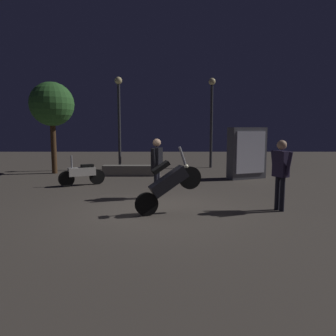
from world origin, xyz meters
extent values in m
plane|color=#4C443D|center=(0.00, 0.00, 0.00)|extent=(40.00, 40.00, 0.00)
cylinder|color=black|center=(-0.24, -0.53, 0.28)|extent=(0.56, 0.27, 0.56)
cylinder|color=black|center=(0.81, -0.19, 0.86)|extent=(0.56, 0.27, 0.56)
cube|color=black|center=(0.29, -0.36, 0.80)|extent=(1.01, 0.58, 0.76)
cube|color=black|center=(0.10, -0.42, 1.15)|extent=(0.48, 0.36, 0.32)
cylinder|color=gray|center=(0.62, -0.25, 1.41)|extent=(0.21, 0.12, 0.44)
sphere|color=#F2EABF|center=(0.72, -0.22, 1.14)|extent=(0.12, 0.12, 0.12)
cylinder|color=black|center=(-2.35, 3.76, 0.28)|extent=(0.54, 0.35, 0.56)
cylinder|color=black|center=(-3.33, 3.25, 0.28)|extent=(0.54, 0.35, 0.56)
cube|color=beige|center=(-2.84, 3.50, 0.51)|extent=(0.98, 0.70, 0.30)
cube|color=black|center=(-2.66, 3.60, 0.71)|extent=(0.50, 0.42, 0.10)
cylinder|color=gray|center=(-3.15, 3.34, 0.89)|extent=(0.08, 0.08, 0.45)
sphere|color=#F2EABF|center=(-3.24, 3.30, 0.56)|extent=(0.12, 0.12, 0.12)
cylinder|color=black|center=(-0.03, 1.52, 0.43)|extent=(0.12, 0.12, 0.86)
cylinder|color=black|center=(-0.08, 1.37, 0.43)|extent=(0.12, 0.12, 0.86)
cube|color=black|center=(-0.06, 1.45, 1.18)|extent=(0.35, 0.42, 0.64)
sphere|color=tan|center=(-0.06, 1.45, 1.65)|extent=(0.24, 0.24, 0.24)
cylinder|color=black|center=(0.02, 1.67, 1.21)|extent=(0.15, 0.21, 0.58)
cylinder|color=black|center=(-0.14, 1.22, 1.21)|extent=(0.15, 0.21, 0.58)
cylinder|color=black|center=(3.05, 0.03, 0.43)|extent=(0.12, 0.12, 0.87)
cylinder|color=black|center=(3.13, -0.11, 0.43)|extent=(0.12, 0.12, 0.87)
cube|color=#261E38|center=(3.09, -0.04, 1.19)|extent=(0.38, 0.43, 0.64)
sphere|color=tan|center=(3.09, -0.04, 1.66)|extent=(0.24, 0.24, 0.24)
cylinder|color=#261E38|center=(2.97, 0.17, 1.22)|extent=(0.17, 0.21, 0.59)
cylinder|color=#261E38|center=(3.20, -0.25, 1.22)|extent=(0.17, 0.21, 0.59)
cylinder|color=#38383D|center=(2.52, 8.83, 2.14)|extent=(0.14, 0.14, 4.29)
sphere|color=#F9E59E|center=(2.52, 8.83, 4.43)|extent=(0.36, 0.36, 0.36)
cylinder|color=#38383D|center=(-2.15, 8.11, 2.12)|extent=(0.14, 0.14, 4.24)
sphere|color=#F9E59E|center=(-2.15, 8.11, 4.38)|extent=(0.36, 0.36, 0.36)
cylinder|color=#4C331E|center=(-4.95, 6.66, 1.22)|extent=(0.24, 0.24, 2.45)
sphere|color=#336B2D|center=(-4.95, 6.66, 3.14)|extent=(1.96, 1.96, 1.96)
cube|color=#595960|center=(3.50, 5.12, 1.05)|extent=(1.67, 1.06, 2.10)
cube|color=white|center=(3.60, 4.87, 1.10)|extent=(1.26, 0.54, 1.68)
cube|color=gray|center=(-1.33, 5.95, 0.23)|extent=(2.50, 0.50, 0.45)
camera|label=1|loc=(0.27, -7.97, 2.08)|focal=34.31mm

